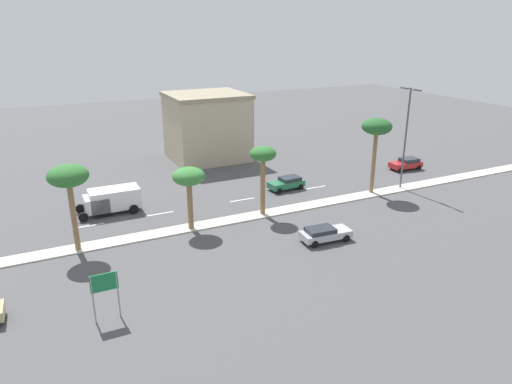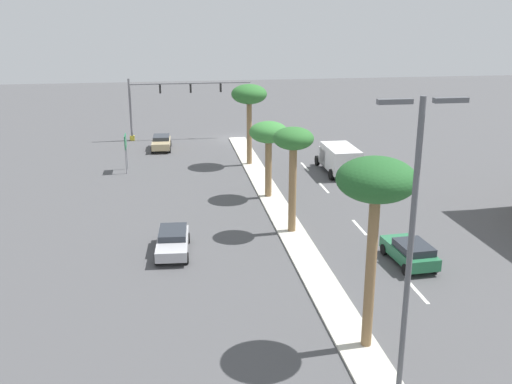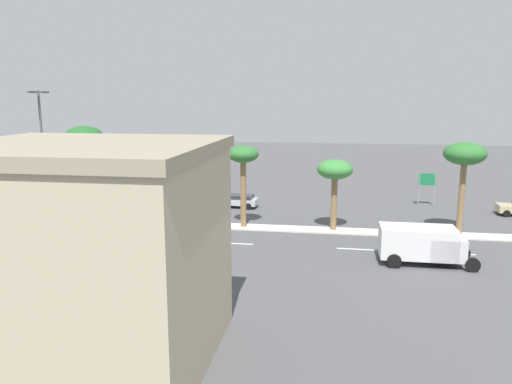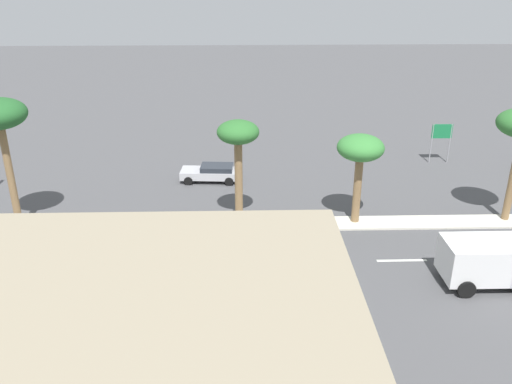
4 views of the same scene
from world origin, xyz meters
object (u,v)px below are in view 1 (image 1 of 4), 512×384
sedan_green_rear (287,183)px  box_truck (110,200)px  palm_tree_inboard (68,178)px  sedan_silver_near (325,233)px  palm_tree_left (263,158)px  directional_road_sign (104,287)px  commercial_building (207,127)px  sedan_red_outboard (406,163)px  street_lamp_inboard (406,131)px  palm_tree_near (377,129)px  palm_tree_trailing (189,179)px

sedan_green_rear → box_truck: 19.07m
palm_tree_inboard → sedan_silver_near: (7.29, 19.15, -5.51)m
palm_tree_left → sedan_silver_near: bearing=15.5°
directional_road_sign → commercial_building: (-32.63, 18.79, 2.11)m
sedan_green_rear → sedan_red_outboard: size_ratio=0.99×
box_truck → street_lamp_inboard: bearing=77.4°
commercial_building → box_truck: bearing=-47.0°
sedan_green_rear → box_truck: bearing=-94.5°
palm_tree_left → palm_tree_near: size_ratio=0.82×
commercial_building → palm_tree_near: bearing=27.9°
sedan_green_rear → sedan_silver_near: (13.07, -3.70, -0.05)m
palm_tree_trailing → palm_tree_near: 21.01m
box_truck → commercial_building: bearing=133.0°
directional_road_sign → palm_tree_trailing: palm_tree_trailing is taller
sedan_green_rear → sedan_red_outboard: sedan_red_outboard is taller
palm_tree_left → street_lamp_inboard: (-0.14, 17.48, 0.82)m
palm_tree_inboard → sedan_red_outboard: size_ratio=1.73×
sedan_red_outboard → box_truck: 36.54m
palm_tree_near → directional_road_sign: bearing=-69.0°
commercial_building → sedan_red_outboard: (15.92, 20.97, -3.70)m
palm_tree_inboard → street_lamp_inboard: size_ratio=0.65×
palm_tree_near → palm_tree_trailing: bearing=-88.5°
palm_tree_inboard → sedan_green_rear: palm_tree_inboard is taller
commercial_building → directional_road_sign: bearing=-29.9°
palm_tree_inboard → street_lamp_inboard: 34.54m
palm_tree_trailing → sedan_silver_near: 12.65m
commercial_building → palm_tree_near: 24.05m
palm_tree_trailing → palm_tree_left: bearing=91.8°
palm_tree_trailing → sedan_red_outboard: (-5.76, 30.66, -4.04)m
palm_tree_inboard → box_truck: palm_tree_inboard is taller
sedan_green_rear → directional_road_sign: bearing=-53.2°
sedan_red_outboard → sedan_silver_near: 24.92m
palm_tree_left → box_truck: (-6.98, -13.20, -4.38)m
directional_road_sign → palm_tree_trailing: (-10.95, 9.09, 2.44)m
palm_tree_inboard → box_truck: 9.56m
street_lamp_inboard → box_truck: street_lamp_inboard is taller
commercial_building → palm_tree_trailing: size_ratio=1.78×
box_truck → sedan_silver_near: bearing=46.4°
directional_road_sign → box_truck: bearing=169.9°
palm_tree_inboard → sedan_red_outboard: (-5.81, 40.36, -5.44)m
street_lamp_inboard → sedan_green_rear: street_lamp_inboard is taller
palm_tree_near → street_lamp_inboard: street_lamp_inboard is taller
directional_road_sign → palm_tree_inboard: 11.57m
palm_tree_inboard → palm_tree_trailing: 9.80m
directional_road_sign → sedan_red_outboard: size_ratio=0.78×
sedan_green_rear → commercial_building: bearing=-167.7°
sedan_silver_near → box_truck: bearing=-133.6°
directional_road_sign → palm_tree_left: 20.17m
directional_road_sign → sedan_silver_near: 18.97m
palm_tree_inboard → palm_tree_trailing: size_ratio=1.26×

